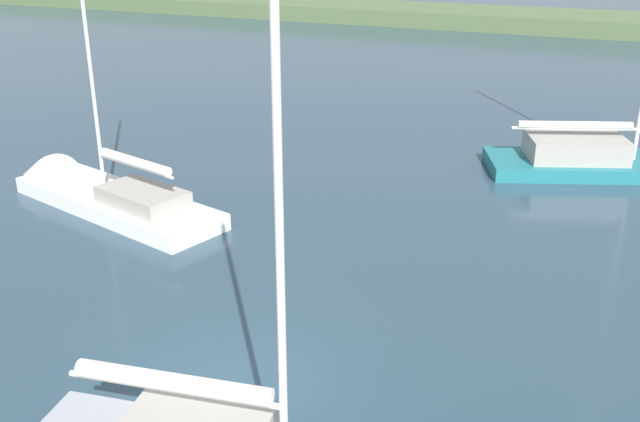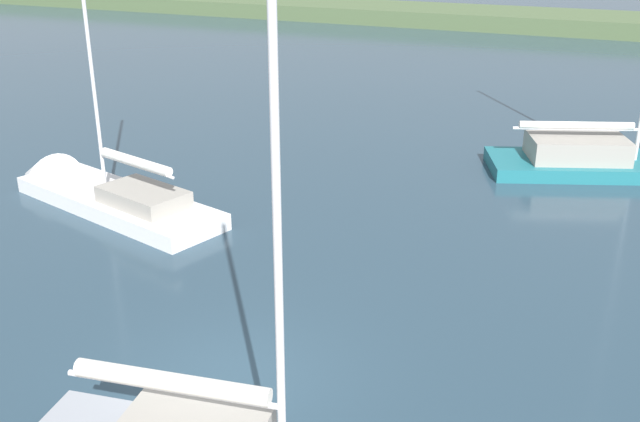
% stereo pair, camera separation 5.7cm
% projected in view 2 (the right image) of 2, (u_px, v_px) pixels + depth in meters
% --- Properties ---
extents(ground_plane, '(200.00, 200.00, 0.00)m').
position_uv_depth(ground_plane, '(230.00, 384.00, 12.83)').
color(ground_plane, '#263D4C').
extents(far_shoreline, '(180.00, 8.00, 2.40)m').
position_uv_depth(far_shoreline, '(571.00, 30.00, 54.51)').
color(far_shoreline, '#4C603D').
rests_on(far_shoreline, ground_plane).
extents(sailboat_behind_pier, '(8.76, 4.12, 9.02)m').
position_uv_depth(sailboat_behind_pier, '(92.00, 197.00, 21.32)').
color(sailboat_behind_pier, white).
rests_on(sailboat_behind_pier, ground_plane).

